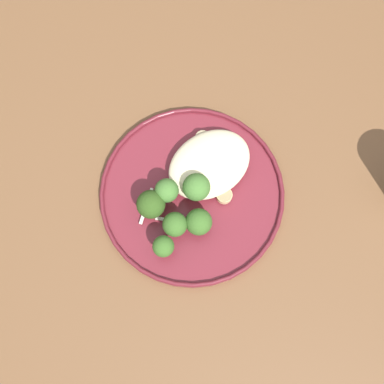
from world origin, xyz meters
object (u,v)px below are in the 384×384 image
object	(u,v)px
broccoli_floret_split_head	(151,205)
broccoli_floret_beside_noodles	(163,247)
broccoli_floret_tall_stalk	(196,187)
broccoli_floret_center_pile	(199,222)
broccoli_floret_front_edge	(169,190)
broccoli_floret_right_tilted	(175,225)
dinner_plate	(192,194)
seared_scallop_tiny_bay	(224,196)
seared_scallop_on_noodles	(205,162)
seared_scallop_left_edge	(208,180)
seared_scallop_half_hidden	(191,159)
seared_scallop_right_edge	(203,138)
seared_scallop_rear_pale	(222,183)

from	to	relation	value
broccoli_floret_split_head	broccoli_floret_beside_noodles	world-z (taller)	broccoli_floret_split_head
broccoli_floret_tall_stalk	broccoli_floret_split_head	bearing A→B (deg)	166.33
broccoli_floret_center_pile	broccoli_floret_front_edge	size ratio (longest dim) A/B	0.86
broccoli_floret_center_pile	broccoli_floret_right_tilted	size ratio (longest dim) A/B	0.97
dinner_plate	broccoli_floret_center_pile	xyz separation A→B (m)	(-0.02, -0.05, 0.03)
seared_scallop_tiny_bay	broccoli_floret_split_head	size ratio (longest dim) A/B	0.41
seared_scallop_on_noodles	broccoli_floret_split_head	distance (m)	0.11
seared_scallop_on_noodles	seared_scallop_left_edge	xyz separation A→B (m)	(-0.01, -0.03, 0.00)
seared_scallop_tiny_bay	broccoli_floret_center_pile	size ratio (longest dim) A/B	0.48
broccoli_floret_split_head	broccoli_floret_tall_stalk	size ratio (longest dim) A/B	0.97
seared_scallop_tiny_bay	broccoli_floret_center_pile	bearing A→B (deg)	-166.07
seared_scallop_half_hidden	broccoli_floret_beside_noodles	distance (m)	0.15
broccoli_floret_front_edge	broccoli_floret_right_tilted	world-z (taller)	broccoli_floret_front_edge
broccoli_floret_front_edge	seared_scallop_half_hidden	bearing A→B (deg)	24.88
seared_scallop_on_noodles	broccoli_floret_center_pile	bearing A→B (deg)	-130.36
seared_scallop_right_edge	seared_scallop_on_noodles	bearing A→B (deg)	-120.28
dinner_plate	seared_scallop_left_edge	xyz separation A→B (m)	(0.03, 0.00, 0.01)
dinner_plate	seared_scallop_on_noodles	xyz separation A→B (m)	(0.04, 0.03, 0.01)
seared_scallop_half_hidden	broccoli_floret_right_tilted	world-z (taller)	broccoli_floret_right_tilted
seared_scallop_on_noodles	broccoli_floret_center_pile	distance (m)	0.10
dinner_plate	seared_scallop_half_hidden	xyz separation A→B (m)	(0.03, 0.04, 0.01)
broccoli_floret_center_pile	broccoli_floret_right_tilted	world-z (taller)	broccoli_floret_right_tilted
broccoli_floret_center_pile	seared_scallop_left_edge	bearing A→B (deg)	43.26
seared_scallop_right_edge	seared_scallop_rear_pale	xyz separation A→B (m)	(-0.02, -0.08, -0.00)
seared_scallop_rear_pale	broccoli_floret_center_pile	distance (m)	0.08
seared_scallop_rear_pale	seared_scallop_half_hidden	distance (m)	0.06
broccoli_floret_front_edge	broccoli_floret_tall_stalk	size ratio (longest dim) A/B	0.97
seared_scallop_on_noodles	broccoli_floret_beside_noodles	size ratio (longest dim) A/B	0.63
seared_scallop_on_noodles	broccoli_floret_center_pile	world-z (taller)	broccoli_floret_center_pile
seared_scallop_left_edge	broccoli_floret_split_head	size ratio (longest dim) A/B	0.40
seared_scallop_half_hidden	dinner_plate	bearing A→B (deg)	-123.50
seared_scallop_half_hidden	broccoli_floret_tall_stalk	world-z (taller)	broccoli_floret_tall_stalk
seared_scallop_left_edge	broccoli_floret_tall_stalk	xyz separation A→B (m)	(-0.03, -0.00, 0.03)
seared_scallop_half_hidden	broccoli_floret_tall_stalk	bearing A→B (deg)	-116.49
seared_scallop_right_edge	seared_scallop_tiny_bay	distance (m)	0.10
seared_scallop_rear_pale	broccoli_floret_tall_stalk	size ratio (longest dim) A/B	0.45
seared_scallop_right_edge	seared_scallop_on_noodles	distance (m)	0.04
broccoli_floret_center_pile	broccoli_floret_split_head	distance (m)	0.08
broccoli_floret_center_pile	broccoli_floret_right_tilted	distance (m)	0.04
broccoli_floret_center_pile	seared_scallop_tiny_bay	bearing A→B (deg)	13.93
seared_scallop_right_edge	broccoli_floret_center_pile	bearing A→B (deg)	-127.49
seared_scallop_rear_pale	broccoli_floret_beside_noodles	bearing A→B (deg)	-165.23
seared_scallop_half_hidden	broccoli_floret_split_head	xyz separation A→B (m)	(-0.09, -0.03, 0.03)
broccoli_floret_right_tilted	seared_scallop_on_noodles	bearing A→B (deg)	31.97
dinner_plate	seared_scallop_right_edge	bearing A→B (deg)	44.51
seared_scallop_right_edge	broccoli_floret_beside_noodles	bearing A→B (deg)	-142.93
broccoli_floret_tall_stalk	broccoli_floret_right_tilted	bearing A→B (deg)	-154.45
broccoli_floret_right_tilted	broccoli_floret_beside_noodles	size ratio (longest dim) A/B	1.01
broccoli_floret_center_pile	broccoli_floret_split_head	world-z (taller)	broccoli_floret_split_head
seared_scallop_tiny_bay	broccoli_floret_front_edge	distance (m)	0.09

